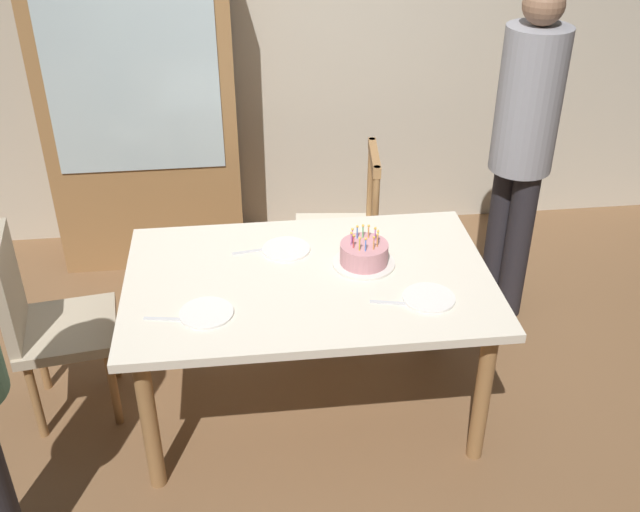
{
  "coord_description": "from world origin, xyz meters",
  "views": [
    {
      "loc": [
        -0.27,
        -2.71,
        2.51
      ],
      "look_at": [
        0.05,
        0.0,
        0.84
      ],
      "focal_mm": 41.91,
      "sensor_mm": 36.0,
      "label": 1
    }
  ],
  "objects_px": {
    "plate_near_celebrant": "(206,313)",
    "plate_far_side": "(286,249)",
    "dining_table": "(309,292)",
    "birthday_cake": "(364,255)",
    "china_cabinet": "(142,111)",
    "chair_spindle_back": "(341,234)",
    "plate_near_guest": "(429,298)",
    "person_guest": "(523,139)",
    "chair_upholstered": "(43,318)"
  },
  "relations": [
    {
      "from": "birthday_cake",
      "to": "chair_upholstered",
      "type": "bearing_deg",
      "value": 178.22
    },
    {
      "from": "plate_near_guest",
      "to": "chair_spindle_back",
      "type": "relative_size",
      "value": 0.23
    },
    {
      "from": "person_guest",
      "to": "china_cabinet",
      "type": "distance_m",
      "value": 2.18
    },
    {
      "from": "plate_far_side",
      "to": "person_guest",
      "type": "bearing_deg",
      "value": 20.18
    },
    {
      "from": "dining_table",
      "to": "plate_near_celebrant",
      "type": "bearing_deg",
      "value": -152.2
    },
    {
      "from": "chair_spindle_back",
      "to": "chair_upholstered",
      "type": "distance_m",
      "value": 1.62
    },
    {
      "from": "birthday_cake",
      "to": "chair_upholstered",
      "type": "height_order",
      "value": "chair_upholstered"
    },
    {
      "from": "plate_near_guest",
      "to": "china_cabinet",
      "type": "distance_m",
      "value": 2.22
    },
    {
      "from": "dining_table",
      "to": "china_cabinet",
      "type": "distance_m",
      "value": 1.79
    },
    {
      "from": "plate_far_side",
      "to": "china_cabinet",
      "type": "relative_size",
      "value": 0.12
    },
    {
      "from": "plate_near_guest",
      "to": "chair_upholstered",
      "type": "xyz_separation_m",
      "value": [
        -1.66,
        0.35,
        -0.21
      ]
    },
    {
      "from": "plate_near_celebrant",
      "to": "chair_upholstered",
      "type": "height_order",
      "value": "chair_upholstered"
    },
    {
      "from": "china_cabinet",
      "to": "plate_near_celebrant",
      "type": "bearing_deg",
      "value": -77.95
    },
    {
      "from": "birthday_cake",
      "to": "chair_spindle_back",
      "type": "relative_size",
      "value": 0.29
    },
    {
      "from": "person_guest",
      "to": "birthday_cake",
      "type": "bearing_deg",
      "value": -145.9
    },
    {
      "from": "chair_upholstered",
      "to": "china_cabinet",
      "type": "distance_m",
      "value": 1.55
    },
    {
      "from": "plate_near_guest",
      "to": "dining_table",
      "type": "bearing_deg",
      "value": 154.21
    },
    {
      "from": "birthday_cake",
      "to": "china_cabinet",
      "type": "distance_m",
      "value": 1.84
    },
    {
      "from": "birthday_cake",
      "to": "person_guest",
      "type": "distance_m",
      "value": 1.14
    },
    {
      "from": "plate_near_celebrant",
      "to": "china_cabinet",
      "type": "distance_m",
      "value": 1.84
    },
    {
      "from": "chair_spindle_back",
      "to": "chair_upholstered",
      "type": "height_order",
      "value": "same"
    },
    {
      "from": "plate_near_celebrant",
      "to": "person_guest",
      "type": "distance_m",
      "value": 1.88
    },
    {
      "from": "birthday_cake",
      "to": "chair_spindle_back",
      "type": "bearing_deg",
      "value": 89.43
    },
    {
      "from": "person_guest",
      "to": "dining_table",
      "type": "bearing_deg",
      "value": -149.48
    },
    {
      "from": "plate_near_guest",
      "to": "chair_upholstered",
      "type": "distance_m",
      "value": 1.71
    },
    {
      "from": "person_guest",
      "to": "plate_near_guest",
      "type": "bearing_deg",
      "value": -127.0
    },
    {
      "from": "plate_near_celebrant",
      "to": "plate_near_guest",
      "type": "bearing_deg",
      "value": 0.0
    },
    {
      "from": "plate_far_side",
      "to": "china_cabinet",
      "type": "bearing_deg",
      "value": 119.17
    },
    {
      "from": "dining_table",
      "to": "birthday_cake",
      "type": "relative_size",
      "value": 5.69
    },
    {
      "from": "dining_table",
      "to": "plate_near_celebrant",
      "type": "height_order",
      "value": "plate_near_celebrant"
    },
    {
      "from": "chair_spindle_back",
      "to": "plate_near_guest",
      "type": "bearing_deg",
      "value": -78.49
    },
    {
      "from": "dining_table",
      "to": "plate_near_guest",
      "type": "bearing_deg",
      "value": -25.79
    },
    {
      "from": "plate_near_celebrant",
      "to": "chair_upholstered",
      "type": "distance_m",
      "value": 0.85
    },
    {
      "from": "birthday_cake",
      "to": "plate_near_celebrant",
      "type": "height_order",
      "value": "birthday_cake"
    },
    {
      "from": "plate_near_guest",
      "to": "china_cabinet",
      "type": "relative_size",
      "value": 0.12
    },
    {
      "from": "chair_upholstered",
      "to": "person_guest",
      "type": "bearing_deg",
      "value": 13.76
    },
    {
      "from": "plate_near_celebrant",
      "to": "person_guest",
      "type": "height_order",
      "value": "person_guest"
    },
    {
      "from": "plate_near_celebrant",
      "to": "plate_far_side",
      "type": "relative_size",
      "value": 1.0
    },
    {
      "from": "plate_far_side",
      "to": "chair_upholstered",
      "type": "bearing_deg",
      "value": -173.96
    },
    {
      "from": "dining_table",
      "to": "plate_far_side",
      "type": "xyz_separation_m",
      "value": [
        -0.08,
        0.23,
        0.09
      ]
    },
    {
      "from": "plate_far_side",
      "to": "plate_near_guest",
      "type": "xyz_separation_m",
      "value": [
        0.56,
        -0.46,
        0.0
      ]
    },
    {
      "from": "birthday_cake",
      "to": "china_cabinet",
      "type": "bearing_deg",
      "value": 125.83
    },
    {
      "from": "plate_far_side",
      "to": "chair_spindle_back",
      "type": "bearing_deg",
      "value": 60.3
    },
    {
      "from": "dining_table",
      "to": "person_guest",
      "type": "distance_m",
      "value": 1.41
    },
    {
      "from": "plate_far_side",
      "to": "chair_spindle_back",
      "type": "xyz_separation_m",
      "value": [
        0.34,
        0.6,
        -0.29
      ]
    },
    {
      "from": "birthday_cake",
      "to": "plate_far_side",
      "type": "bearing_deg",
      "value": 154.17
    },
    {
      "from": "dining_table",
      "to": "plate_near_guest",
      "type": "relative_size",
      "value": 7.24
    },
    {
      "from": "china_cabinet",
      "to": "dining_table",
      "type": "bearing_deg",
      "value": -62.23
    },
    {
      "from": "chair_spindle_back",
      "to": "china_cabinet",
      "type": "xyz_separation_m",
      "value": [
        -1.08,
        0.73,
        0.49
      ]
    },
    {
      "from": "plate_near_celebrant",
      "to": "plate_far_side",
      "type": "bearing_deg",
      "value": 52.19
    }
  ]
}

